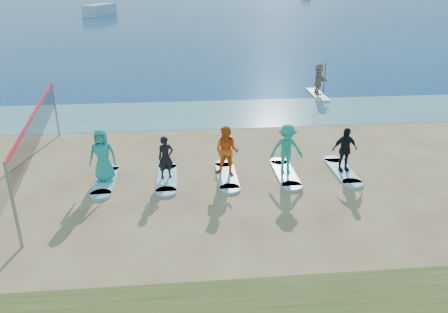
{
  "coord_description": "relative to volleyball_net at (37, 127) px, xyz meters",
  "views": [
    {
      "loc": [
        -1.56,
        -11.44,
        6.74
      ],
      "look_at": [
        -0.25,
        2.0,
        1.1
      ],
      "focal_mm": 35.0,
      "sensor_mm": 36.0,
      "label": 1
    }
  ],
  "objects": [
    {
      "name": "ground",
      "position": [
        6.59,
        -3.34,
        -1.9
      ],
      "size": [
        600.0,
        600.0,
        0.0
      ],
      "primitive_type": "plane",
      "color": "tan",
      "rests_on": "ground"
    },
    {
      "name": "shallow_water",
      "position": [
        6.59,
        7.16,
        -1.9
      ],
      "size": [
        600.0,
        600.0,
        0.0
      ],
      "primitive_type": "plane",
      "color": "teal",
      "rests_on": "ground"
    },
    {
      "name": "volleyball_net",
      "position": [
        0.0,
        0.0,
        0.0
      ],
      "size": [
        1.29,
        9.01,
        2.5
      ],
      "rotation": [
        0.0,
        0.0,
        0.13
      ],
      "color": "gray",
      "rests_on": "ground"
    },
    {
      "name": "paddleboard",
      "position": [
        13.12,
        10.22,
        -1.84
      ],
      "size": [
        0.81,
        3.02,
        0.12
      ],
      "primitive_type": "cube",
      "rotation": [
        0.0,
        0.0,
        -0.04
      ],
      "color": "silver",
      "rests_on": "ground"
    },
    {
      "name": "paddleboarder",
      "position": [
        13.12,
        10.22,
        -0.88
      ],
      "size": [
        0.55,
        1.68,
        1.81
      ],
      "primitive_type": "imported",
      "rotation": [
        0.0,
        0.0,
        1.56
      ],
      "color": "tan",
      "rests_on": "paddleboard"
    },
    {
      "name": "boat_offshore_a",
      "position": [
        -9.04,
        68.48,
        -1.9
      ],
      "size": [
        4.92,
        8.77,
        1.89
      ],
      "primitive_type": "cube",
      "rotation": [
        0.0,
        0.0,
        -0.29
      ],
      "color": "silver",
      "rests_on": "ground"
    },
    {
      "name": "boat_offshore_b",
      "position": [
        40.88,
        114.23,
        -1.9
      ],
      "size": [
        3.09,
        5.9,
        1.49
      ],
      "primitive_type": "cube",
      "rotation": [
        0.0,
        0.0,
        -0.15
      ],
      "color": "silver",
      "rests_on": "ground"
    },
    {
      "name": "surfboard_0",
      "position": [
        2.22,
        -0.63,
        -1.86
      ],
      "size": [
        0.7,
        2.2,
        0.09
      ],
      "primitive_type": "cube",
      "color": "#93D5E3",
      "rests_on": "ground"
    },
    {
      "name": "student_0",
      "position": [
        2.22,
        -0.63,
        -0.87
      ],
      "size": [
        0.96,
        0.66,
        1.88
      ],
      "primitive_type": "imported",
      "rotation": [
        0.0,
        0.0,
        -0.07
      ],
      "color": "teal",
      "rests_on": "surfboard_0"
    },
    {
      "name": "surfboard_1",
      "position": [
        4.36,
        -0.63,
        -1.86
      ],
      "size": [
        0.7,
        2.2,
        0.09
      ],
      "primitive_type": "cube",
      "color": "#93D5E3",
      "rests_on": "ground"
    },
    {
      "name": "student_1",
      "position": [
        4.36,
        -0.63,
        -1.05
      ],
      "size": [
        0.64,
        0.53,
        1.52
      ],
      "primitive_type": "imported",
      "rotation": [
        0.0,
        0.0,
        0.33
      ],
      "color": "black",
      "rests_on": "surfboard_1"
    },
    {
      "name": "surfboard_2",
      "position": [
        6.51,
        -0.63,
        -1.86
      ],
      "size": [
        0.7,
        2.2,
        0.09
      ],
      "primitive_type": "cube",
      "color": "#93D5E3",
      "rests_on": "ground"
    },
    {
      "name": "student_2",
      "position": [
        6.51,
        -0.63,
        -0.91
      ],
      "size": [
        1.09,
        0.99,
        1.81
      ],
      "primitive_type": "imported",
      "rotation": [
        0.0,
        0.0,
        -0.43
      ],
      "color": "orange",
      "rests_on": "surfboard_2"
    },
    {
      "name": "surfboard_3",
      "position": [
        8.65,
        -0.63,
        -1.86
      ],
      "size": [
        0.7,
        2.2,
        0.09
      ],
      "primitive_type": "cube",
      "color": "#93D5E3",
      "rests_on": "ground"
    },
    {
      "name": "student_3",
      "position": [
        8.65,
        -0.63,
        -0.9
      ],
      "size": [
        1.19,
        0.7,
        1.82
      ],
      "primitive_type": "imported",
      "rotation": [
        0.0,
        0.0,
        -0.02
      ],
      "color": "teal",
      "rests_on": "surfboard_3"
    },
    {
      "name": "surfboard_4",
      "position": [
        10.79,
        -0.63,
        -1.86
      ],
      "size": [
        0.7,
        2.2,
        0.09
      ],
      "primitive_type": "cube",
      "color": "#93D5E3",
      "rests_on": "ground"
    },
    {
      "name": "student_4",
      "position": [
        10.79,
        -0.63,
        -1.0
      ],
      "size": [
        1.0,
        0.51,
        1.63
      ],
      "primitive_type": "imported",
      "rotation": [
        0.0,
        0.0,
        0.12
      ],
      "color": "black",
      "rests_on": "surfboard_4"
    }
  ]
}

